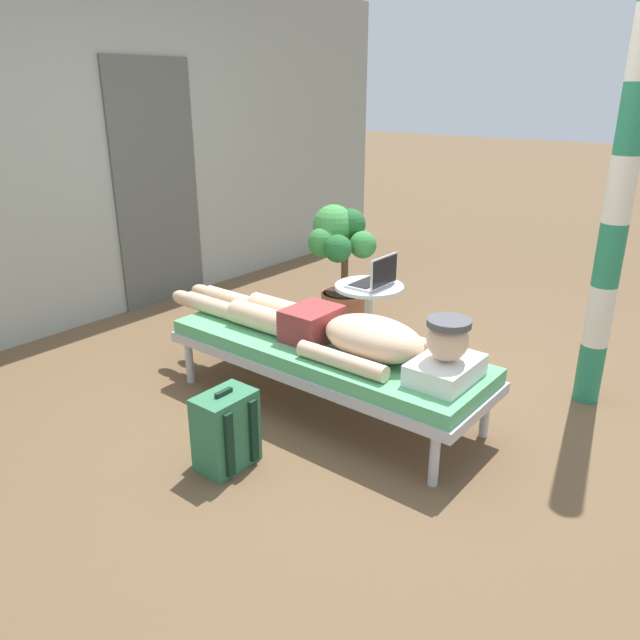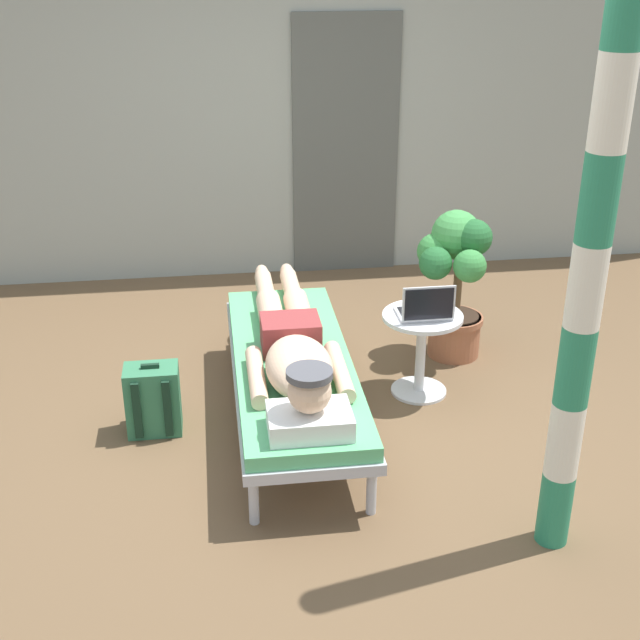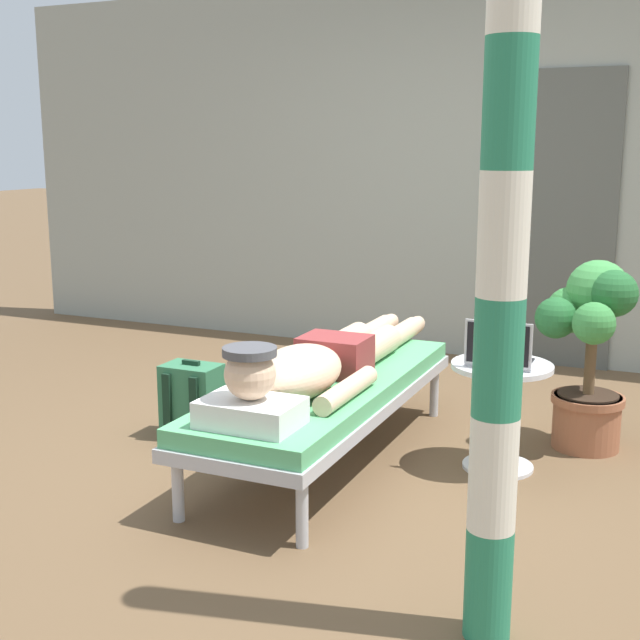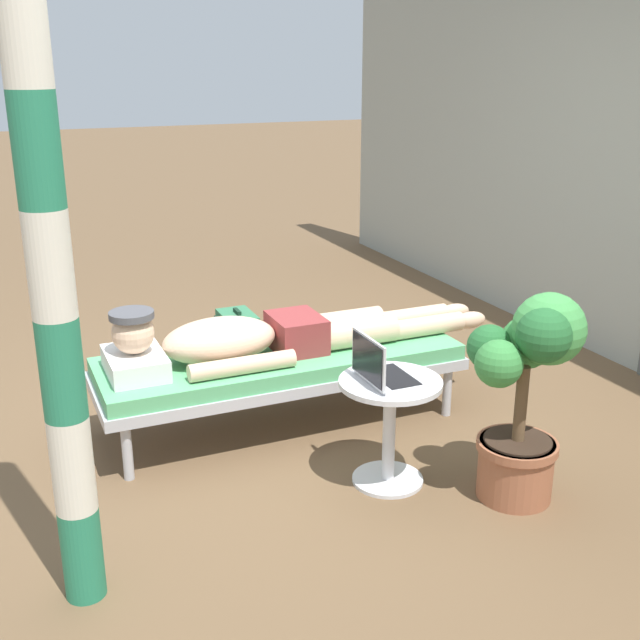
{
  "view_description": "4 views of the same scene",
  "coord_description": "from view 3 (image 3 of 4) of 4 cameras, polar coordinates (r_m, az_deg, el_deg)",
  "views": [
    {
      "loc": [
        -2.67,
        -2.03,
        1.82
      ],
      "look_at": [
        -0.01,
        0.09,
        0.52
      ],
      "focal_mm": 34.59,
      "sensor_mm": 36.0,
      "label": 1
    },
    {
      "loc": [
        -0.49,
        -4.2,
        2.61
      ],
      "look_at": [
        0.09,
        0.11,
        0.59
      ],
      "focal_mm": 47.72,
      "sensor_mm": 36.0,
      "label": 2
    },
    {
      "loc": [
        1.52,
        -3.65,
        1.54
      ],
      "look_at": [
        -0.14,
        0.08,
        0.69
      ],
      "focal_mm": 47.52,
      "sensor_mm": 36.0,
      "label": 3
    },
    {
      "loc": [
        3.64,
        -1.38,
        1.93
      ],
      "look_at": [
        -0.2,
        0.3,
        0.52
      ],
      "focal_mm": 44.07,
      "sensor_mm": 36.0,
      "label": 4
    }
  ],
  "objects": [
    {
      "name": "ground_plane",
      "position": [
        4.24,
        1.35,
        -9.55
      ],
      "size": [
        40.0,
        40.0,
        0.0
      ],
      "primitive_type": "plane",
      "color": "brown"
    },
    {
      "name": "house_wall_back",
      "position": [
        6.33,
        9.61,
        9.87
      ],
      "size": [
        7.6,
        0.2,
        2.7
      ],
      "primitive_type": "cube",
      "color": "#999E93",
      "rests_on": "ground"
    },
    {
      "name": "house_door_panel",
      "position": [
        6.1,
        15.46,
        6.44
      ],
      "size": [
        0.84,
        0.03,
        2.04
      ],
      "primitive_type": "cube",
      "color": "#545651",
      "rests_on": "ground"
    },
    {
      "name": "lounge_chair",
      "position": [
        4.16,
        0.48,
        -4.93
      ],
      "size": [
        0.67,
        1.98,
        0.42
      ],
      "color": "#B7B7BC",
      "rests_on": "ground"
    },
    {
      "name": "person_reclining",
      "position": [
        4.02,
        -0.11,
        -2.96
      ],
      "size": [
        0.53,
        2.17,
        0.33
      ],
      "color": "white",
      "rests_on": "lounge_chair"
    },
    {
      "name": "side_table",
      "position": [
        4.15,
        12.07,
        -5.13
      ],
      "size": [
        0.48,
        0.48,
        0.52
      ],
      "color": "silver",
      "rests_on": "ground"
    },
    {
      "name": "laptop",
      "position": [
        4.04,
        12.05,
        -2.26
      ],
      "size": [
        0.31,
        0.24,
        0.23
      ],
      "color": "silver",
      "rests_on": "side_table"
    },
    {
      "name": "backpack",
      "position": [
        4.58,
        -8.56,
        -5.46
      ],
      "size": [
        0.3,
        0.26,
        0.42
      ],
      "color": "#33724C",
      "rests_on": "ground"
    },
    {
      "name": "potted_plant",
      "position": [
        4.52,
        17.66,
        -1.32
      ],
      "size": [
        0.49,
        0.53,
        0.96
      ],
      "color": "#9E5B3D",
      "rests_on": "ground"
    },
    {
      "name": "porch_post",
      "position": [
        2.52,
        12.26,
        5.65
      ],
      "size": [
        0.15,
        0.15,
        2.57
      ],
      "color": "#267F59",
      "rests_on": "ground"
    }
  ]
}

